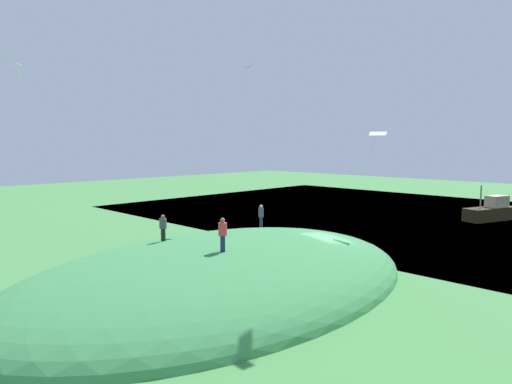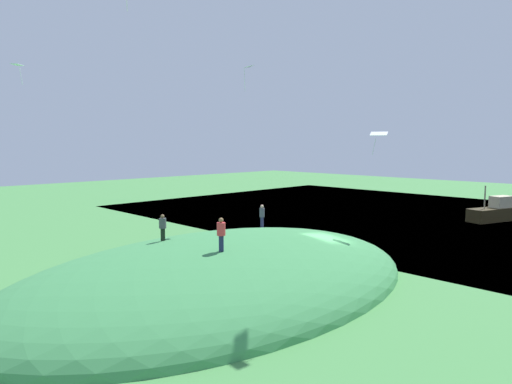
{
  "view_description": "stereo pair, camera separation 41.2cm",
  "coord_description": "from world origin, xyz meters",
  "px_view_note": "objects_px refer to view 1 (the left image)",
  "views": [
    {
      "loc": [
        24.03,
        17.2,
        8.19
      ],
      "look_at": [
        3.37,
        -3.21,
        5.13
      ],
      "focal_mm": 31.86,
      "sensor_mm": 36.0,
      "label": 1
    },
    {
      "loc": [
        23.74,
        17.49,
        8.19
      ],
      "look_at": [
        3.37,
        -3.21,
        5.13
      ],
      "focal_mm": 31.86,
      "sensor_mm": 36.0,
      "label": 2
    }
  ],
  "objects_px": {
    "person_near_shore": "(163,225)",
    "kite_8": "(378,134)",
    "kite_3": "(15,65)",
    "boat_on_lake": "(491,212)",
    "person_walking_path": "(223,231)",
    "kite_2": "(248,69)",
    "person_with_child": "(261,213)",
    "mooring_post": "(347,254)"
  },
  "relations": [
    {
      "from": "boat_on_lake",
      "to": "person_with_child",
      "type": "height_order",
      "value": "boat_on_lake"
    },
    {
      "from": "kite_3",
      "to": "boat_on_lake",
      "type": "bearing_deg",
      "value": 159.39
    },
    {
      "from": "person_near_shore",
      "to": "person_with_child",
      "type": "height_order",
      "value": "person_near_shore"
    },
    {
      "from": "kite_2",
      "to": "boat_on_lake",
      "type": "bearing_deg",
      "value": 166.48
    },
    {
      "from": "person_walking_path",
      "to": "kite_2",
      "type": "bearing_deg",
      "value": -98.98
    },
    {
      "from": "person_near_shore",
      "to": "kite_2",
      "type": "relative_size",
      "value": 0.87
    },
    {
      "from": "boat_on_lake",
      "to": "kite_8",
      "type": "height_order",
      "value": "kite_8"
    },
    {
      "from": "person_near_shore",
      "to": "kite_3",
      "type": "height_order",
      "value": "kite_3"
    },
    {
      "from": "boat_on_lake",
      "to": "person_near_shore",
      "type": "relative_size",
      "value": 4.3
    },
    {
      "from": "mooring_post",
      "to": "person_near_shore",
      "type": "bearing_deg",
      "value": -21.82
    },
    {
      "from": "boat_on_lake",
      "to": "person_near_shore",
      "type": "distance_m",
      "value": 38.21
    },
    {
      "from": "person_near_shore",
      "to": "kite_3",
      "type": "distance_m",
      "value": 14.33
    },
    {
      "from": "person_with_child",
      "to": "kite_3",
      "type": "xyz_separation_m",
      "value": [
        14.34,
        -8.07,
        10.3
      ]
    },
    {
      "from": "person_near_shore",
      "to": "kite_8",
      "type": "relative_size",
      "value": 0.99
    },
    {
      "from": "kite_2",
      "to": "mooring_post",
      "type": "height_order",
      "value": "kite_2"
    },
    {
      "from": "kite_2",
      "to": "person_walking_path",
      "type": "bearing_deg",
      "value": 37.27
    },
    {
      "from": "person_walking_path",
      "to": "person_with_child",
      "type": "distance_m",
      "value": 11.13
    },
    {
      "from": "person_walking_path",
      "to": "kite_2",
      "type": "height_order",
      "value": "kite_2"
    },
    {
      "from": "person_with_child",
      "to": "kite_8",
      "type": "relative_size",
      "value": 1.13
    },
    {
      "from": "kite_3",
      "to": "mooring_post",
      "type": "bearing_deg",
      "value": 139.59
    },
    {
      "from": "person_near_shore",
      "to": "kite_2",
      "type": "xyz_separation_m",
      "value": [
        -7.73,
        -0.72,
        9.99
      ]
    },
    {
      "from": "person_walking_path",
      "to": "person_near_shore",
      "type": "xyz_separation_m",
      "value": [
        0.47,
        -4.8,
        -0.23
      ]
    },
    {
      "from": "person_with_child",
      "to": "person_walking_path",
      "type": "bearing_deg",
      "value": -71.77
    },
    {
      "from": "boat_on_lake",
      "to": "person_walking_path",
      "type": "distance_m",
      "value": 37.24
    },
    {
      "from": "person_with_child",
      "to": "kite_2",
      "type": "relative_size",
      "value": 1.0
    },
    {
      "from": "boat_on_lake",
      "to": "kite_3",
      "type": "distance_m",
      "value": 46.72
    },
    {
      "from": "person_near_shore",
      "to": "mooring_post",
      "type": "distance_m",
      "value": 13.44
    },
    {
      "from": "person_with_child",
      "to": "person_near_shore",
      "type": "bearing_deg",
      "value": -97.5
    },
    {
      "from": "person_with_child",
      "to": "kite_2",
      "type": "distance_m",
      "value": 10.72
    },
    {
      "from": "kite_8",
      "to": "person_near_shore",
      "type": "bearing_deg",
      "value": -24.41
    },
    {
      "from": "person_walking_path",
      "to": "kite_8",
      "type": "height_order",
      "value": "kite_8"
    },
    {
      "from": "person_with_child",
      "to": "kite_2",
      "type": "height_order",
      "value": "kite_2"
    },
    {
      "from": "boat_on_lake",
      "to": "kite_8",
      "type": "xyz_separation_m",
      "value": [
        23.97,
        -0.28,
        7.93
      ]
    },
    {
      "from": "boat_on_lake",
      "to": "person_walking_path",
      "type": "height_order",
      "value": "person_walking_path"
    },
    {
      "from": "person_near_shore",
      "to": "person_with_child",
      "type": "bearing_deg",
      "value": 22.06
    },
    {
      "from": "boat_on_lake",
      "to": "person_with_child",
      "type": "bearing_deg",
      "value": -176.29
    },
    {
      "from": "boat_on_lake",
      "to": "person_near_shore",
      "type": "height_order",
      "value": "person_near_shore"
    },
    {
      "from": "person_with_child",
      "to": "kite_3",
      "type": "bearing_deg",
      "value": -134.71
    },
    {
      "from": "boat_on_lake",
      "to": "kite_2",
      "type": "relative_size",
      "value": 3.74
    },
    {
      "from": "kite_2",
      "to": "kite_8",
      "type": "distance_m",
      "value": 10.15
    },
    {
      "from": "kite_8",
      "to": "person_walking_path",
      "type": "bearing_deg",
      "value": -5.97
    },
    {
      "from": "person_walking_path",
      "to": "person_near_shore",
      "type": "height_order",
      "value": "person_walking_path"
    }
  ]
}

